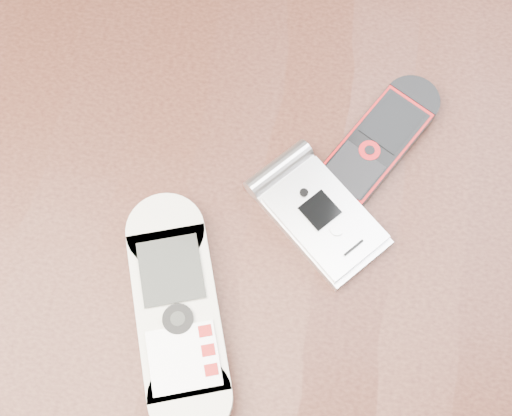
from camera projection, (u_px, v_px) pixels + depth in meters
The scene contains 5 objects.
ground at pixel (253, 357), 1.24m from camera, with size 4.00×4.00×0.00m, color #472B19.
table at pixel (250, 252), 0.64m from camera, with size 1.20×0.80×0.75m.
nokia_white at pixel (178, 312), 0.50m from camera, with size 0.06×0.18×0.02m, color silver.
nokia_black_red at pixel (375, 146), 0.55m from camera, with size 0.04×0.14×0.01m, color black.
motorola_razr at pixel (322, 217), 0.53m from camera, with size 0.06×0.11×0.02m, color silver.
Camera 1 is at (0.03, -0.18, 1.26)m, focal length 50.00 mm.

